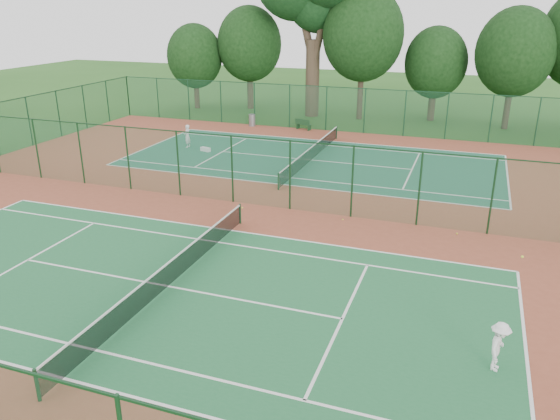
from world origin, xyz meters
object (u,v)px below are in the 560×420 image
object	(u,v)px
player_near	(499,347)
kit_bag	(206,149)
trash_bin	(252,120)
player_far	(187,136)
bench	(303,124)

from	to	relation	value
player_near	kit_bag	world-z (taller)	player_near
player_near	trash_bin	size ratio (longest dim) A/B	1.50
player_far	kit_bag	world-z (taller)	player_far
player_near	player_far	bearing A→B (deg)	58.22
bench	kit_bag	world-z (taller)	bench
bench	player_far	bearing A→B (deg)	-106.57
trash_bin	bench	bearing A→B (deg)	0.61
player_far	trash_bin	size ratio (longest dim) A/B	1.64
player_far	player_near	bearing A→B (deg)	43.87
player_far	bench	bearing A→B (deg)	141.88
player_near	trash_bin	xyz separation A→B (m)	(-18.75, 27.57, -0.26)
trash_bin	bench	xyz separation A→B (m)	(4.43, 0.05, -0.05)
player_far	trash_bin	distance (m)	8.38
bench	kit_bag	xyz separation A→B (m)	(-4.26, -8.84, -0.31)
player_far	kit_bag	xyz separation A→B (m)	(1.68, -0.56, -0.68)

